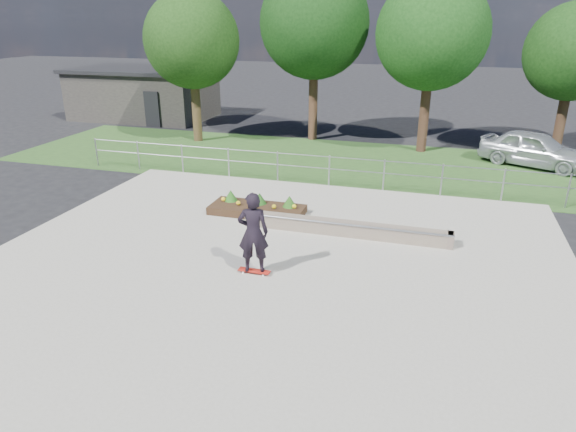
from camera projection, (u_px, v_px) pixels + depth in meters
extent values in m
plane|color=black|center=(262.00, 279.00, 12.43)|extent=(120.00, 120.00, 0.00)
cube|color=#25461C|center=(346.00, 163.00, 22.25)|extent=(30.00, 8.00, 0.02)
cube|color=gray|center=(262.00, 278.00, 12.42)|extent=(15.00, 15.00, 0.06)
cylinder|color=gray|center=(97.00, 152.00, 21.57)|extent=(0.06, 0.06, 1.20)
cylinder|color=#999CA1|center=(138.00, 156.00, 21.04)|extent=(0.06, 0.06, 1.20)
cylinder|color=gray|center=(182.00, 159.00, 20.51)|extent=(0.06, 0.06, 1.20)
cylinder|color=#999BA1|center=(229.00, 163.00, 19.97)|extent=(0.06, 0.06, 1.20)
cylinder|color=gray|center=(278.00, 167.00, 19.44)|extent=(0.06, 0.06, 1.20)
cylinder|color=#9C9FA5|center=(329.00, 171.00, 18.91)|extent=(0.06, 0.06, 1.20)
cylinder|color=gray|center=(384.00, 176.00, 18.38)|extent=(0.06, 0.06, 1.20)
cylinder|color=gray|center=(442.00, 181.00, 17.85)|extent=(0.06, 0.06, 1.20)
cylinder|color=#93969B|center=(503.00, 186.00, 17.32)|extent=(0.06, 0.06, 1.20)
cylinder|color=#919399|center=(568.00, 191.00, 16.78)|extent=(0.06, 0.06, 1.20)
cylinder|color=gray|center=(330.00, 157.00, 18.71)|extent=(20.00, 0.04, 0.04)
cylinder|color=gray|center=(329.00, 169.00, 18.87)|extent=(20.00, 0.04, 0.04)
cube|color=#2B2826|center=(144.00, 95.00, 31.71)|extent=(8.00, 5.00, 2.80)
cube|color=black|center=(142.00, 70.00, 31.17)|extent=(8.40, 5.40, 0.20)
cube|color=black|center=(152.00, 110.00, 29.05)|extent=(0.90, 0.10, 2.00)
cylinder|color=#392816|center=(197.00, 112.00, 25.63)|extent=(0.44, 0.44, 2.93)
sphere|color=black|center=(192.00, 40.00, 24.39)|extent=(4.55, 4.55, 4.55)
cylinder|color=#361F15|center=(313.00, 106.00, 25.87)|extent=(0.44, 0.44, 3.38)
sphere|color=black|center=(314.00, 23.00, 24.44)|extent=(5.25, 5.25, 5.25)
cylinder|color=#301C13|center=(424.00, 118.00, 23.56)|extent=(0.44, 0.44, 3.15)
sphere|color=black|center=(432.00, 33.00, 22.22)|extent=(4.90, 4.90, 4.90)
cylinder|color=black|center=(560.00, 124.00, 23.39)|extent=(0.44, 0.44, 2.70)
sphere|color=black|center=(574.00, 52.00, 22.24)|extent=(4.20, 4.20, 4.20)
cube|color=#66594B|center=(345.00, 228.00, 14.72)|extent=(6.00, 0.40, 0.40)
cylinder|color=gray|center=(344.00, 224.00, 14.47)|extent=(6.00, 0.06, 0.06)
cube|color=#6B604F|center=(250.00, 218.00, 15.49)|extent=(0.15, 0.42, 0.40)
cube|color=brown|center=(450.00, 240.00, 13.95)|extent=(0.15, 0.42, 0.40)
cube|color=black|center=(257.00, 210.00, 16.34)|extent=(3.00, 1.20, 0.25)
sphere|color=yellow|center=(223.00, 199.00, 16.68)|extent=(0.14, 0.14, 0.14)
sphere|color=yellow|center=(238.00, 203.00, 16.34)|extent=(0.14, 0.14, 0.14)
sphere|color=yellow|center=(258.00, 203.00, 16.36)|extent=(0.14, 0.14, 0.14)
sphere|color=yellow|center=(274.00, 207.00, 16.02)|extent=(0.14, 0.14, 0.14)
sphere|color=yellow|center=(294.00, 206.00, 16.04)|extent=(0.14, 0.14, 0.14)
cone|color=#1C4D16|center=(231.00, 195.00, 16.72)|extent=(0.44, 0.44, 0.36)
cone|color=#153F12|center=(260.00, 198.00, 16.46)|extent=(0.44, 0.44, 0.36)
cone|color=#1D4814|center=(289.00, 201.00, 16.19)|extent=(0.44, 0.44, 0.36)
cylinder|color=white|center=(243.00, 273.00, 12.56)|extent=(0.05, 0.03, 0.05)
cylinder|color=silver|center=(246.00, 269.00, 12.72)|extent=(0.05, 0.03, 0.05)
cylinder|color=white|center=(263.00, 275.00, 12.42)|extent=(0.05, 0.03, 0.05)
cylinder|color=white|center=(265.00, 272.00, 12.58)|extent=(0.05, 0.03, 0.05)
cylinder|color=#A5A6AB|center=(244.00, 270.00, 12.63)|extent=(0.02, 0.18, 0.02)
cylinder|color=#96979B|center=(264.00, 273.00, 12.49)|extent=(0.02, 0.18, 0.02)
cube|color=#AF2015|center=(254.00, 271.00, 12.55)|extent=(0.80, 0.21, 0.02)
imported|color=black|center=(253.00, 233.00, 12.18)|extent=(0.84, 0.66, 2.01)
imported|color=silver|center=(535.00, 149.00, 21.50)|extent=(4.70, 3.43, 1.49)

